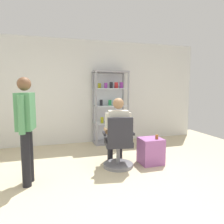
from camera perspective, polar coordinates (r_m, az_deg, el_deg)
ground_plane at (r=3.16m, az=6.95°, el=-21.21°), size 7.20×7.20×0.00m
back_wall at (r=5.67m, az=-5.18°, el=5.40°), size 6.00×0.10×2.70m
display_cabinet_main at (r=5.56m, az=-0.59°, el=1.45°), size 0.90×0.45×1.90m
office_chair at (r=3.88m, az=1.84°, el=-9.51°), size 0.60×0.56×0.96m
seated_shopkeeper at (r=3.96m, az=1.45°, el=-4.43°), size 0.53×0.60×1.29m
storage_crate at (r=4.21m, az=10.50°, el=-10.38°), size 0.42×0.40×0.50m
tea_glass at (r=4.11m, az=12.12°, el=-6.64°), size 0.06×0.06×0.08m
standing_customer at (r=3.38m, az=-22.42°, el=-3.06°), size 0.27×0.52×1.63m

